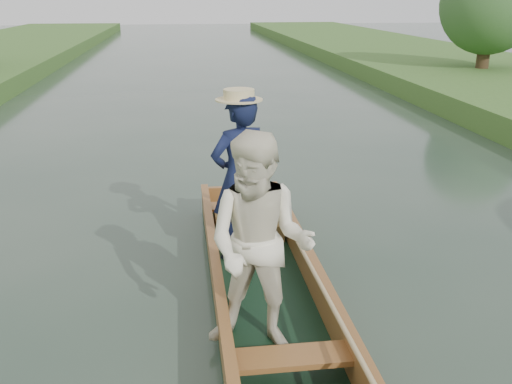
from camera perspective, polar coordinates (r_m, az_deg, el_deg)
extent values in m
plane|color=#283D30|center=(6.27, 0.73, -10.04)|extent=(120.00, 120.00, 0.00)
cylinder|color=#47331E|center=(22.03, 21.82, 12.89)|extent=(0.44, 0.44, 2.33)
sphere|color=#2C5522|center=(21.95, 22.34, 16.94)|extent=(3.34, 3.34, 3.34)
sphere|color=#2C5522|center=(22.51, 23.21, 15.83)|extent=(2.20, 2.20, 2.20)
cube|color=black|center=(6.25, 0.73, -9.72)|extent=(1.10, 5.00, 0.08)
cube|color=brown|center=(6.11, -4.05, -8.36)|extent=(0.08, 5.00, 0.32)
cube|color=brown|center=(6.24, 5.43, -7.77)|extent=(0.08, 5.00, 0.32)
cube|color=brown|center=(8.40, -1.67, -0.45)|extent=(1.10, 0.08, 0.32)
cube|color=brown|center=(6.03, -4.09, -6.84)|extent=(0.10, 5.00, 0.04)
cube|color=brown|center=(6.16, 5.48, -6.28)|extent=(0.10, 5.00, 0.04)
cube|color=brown|center=(7.85, -1.25, -1.40)|extent=(0.94, 0.30, 0.05)
cube|color=brown|center=(4.77, 3.62, -16.18)|extent=(0.94, 0.30, 0.05)
imported|color=#121838|center=(6.51, -1.64, 1.32)|extent=(0.84, 0.72, 1.97)
cylinder|color=beige|center=(6.29, -1.72, 9.53)|extent=(0.52, 0.52, 0.12)
imported|color=white|center=(4.81, 0.40, -5.40)|extent=(1.15, 1.03, 1.95)
cube|color=#9E6033|center=(7.58, -0.86, -3.08)|extent=(0.85, 0.90, 0.22)
sphere|color=tan|center=(7.44, 1.43, -1.66)|extent=(0.21, 0.21, 0.21)
sphere|color=tan|center=(7.38, 1.45, -0.57)|extent=(0.15, 0.15, 0.15)
sphere|color=tan|center=(7.35, 1.02, -0.09)|extent=(0.06, 0.06, 0.06)
sphere|color=tan|center=(7.36, 1.90, -0.06)|extent=(0.06, 0.06, 0.06)
sphere|color=tan|center=(7.32, 1.53, -0.84)|extent=(0.06, 0.06, 0.06)
sphere|color=tan|center=(7.40, 0.75, -1.53)|extent=(0.07, 0.07, 0.07)
sphere|color=tan|center=(7.42, 2.17, -1.46)|extent=(0.07, 0.07, 0.07)
sphere|color=tan|center=(7.44, 1.07, -2.40)|extent=(0.08, 0.08, 0.08)
sphere|color=tan|center=(7.45, 1.86, -2.36)|extent=(0.08, 0.08, 0.08)
cylinder|color=silver|center=(7.83, -2.67, -1.26)|extent=(0.07, 0.07, 0.01)
cylinder|color=silver|center=(7.81, -2.68, -0.98)|extent=(0.01, 0.01, 0.08)
ellipsoid|color=silver|center=(7.79, -2.69, -0.60)|extent=(0.09, 0.09, 0.05)
cylinder|color=tan|center=(5.94, 5.17, -6.83)|extent=(0.04, 4.36, 0.20)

